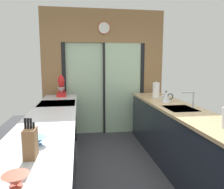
# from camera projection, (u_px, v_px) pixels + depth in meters

# --- Properties ---
(ground_plane) EXTENTS (5.04, 7.60, 0.02)m
(ground_plane) POSITION_uv_depth(u_px,v_px,m) (119.00, 172.00, 3.16)
(ground_plane) COLOR #38383D
(back_wall_unit) EXTENTS (2.64, 0.12, 2.70)m
(back_wall_unit) POSITION_uv_depth(u_px,v_px,m) (104.00, 65.00, 4.70)
(back_wall_unit) COLOR olive
(back_wall_unit) RESTS_ON ground_plane
(left_counter_run) EXTENTS (0.62, 3.80, 0.92)m
(left_counter_run) POSITION_uv_depth(u_px,v_px,m) (49.00, 159.00, 2.50)
(left_counter_run) COLOR #1E232D
(left_counter_run) RESTS_ON ground_plane
(right_counter_run) EXTENTS (0.62, 3.80, 0.92)m
(right_counter_run) POSITION_uv_depth(u_px,v_px,m) (188.00, 145.00, 2.94)
(right_counter_run) COLOR #1E232D
(right_counter_run) RESTS_ON ground_plane
(sink_faucet) EXTENTS (0.19, 0.02, 0.24)m
(sink_faucet) POSITION_uv_depth(u_px,v_px,m) (191.00, 97.00, 3.12)
(sink_faucet) COLOR #B7BABC
(sink_faucet) RESTS_ON right_counter_run
(oven_range) EXTENTS (0.60, 0.60, 0.92)m
(oven_range) POSITION_uv_depth(u_px,v_px,m) (58.00, 130.00, 3.59)
(oven_range) COLOR #B7BABC
(oven_range) RESTS_ON ground_plane
(mixing_bowl_near) EXTENTS (0.14, 0.14, 0.07)m
(mixing_bowl_near) POSITION_uv_depth(u_px,v_px,m) (16.00, 180.00, 1.13)
(mixing_bowl_near) COLOR #BC4C38
(mixing_bowl_near) RESTS_ON left_counter_run
(mixing_bowl_far) EXTENTS (0.16, 0.16, 0.06)m
(mixing_bowl_far) POSITION_uv_depth(u_px,v_px,m) (37.00, 140.00, 1.73)
(mixing_bowl_far) COLOR teal
(mixing_bowl_far) RESTS_ON left_counter_run
(knife_block) EXTENTS (0.08, 0.14, 0.28)m
(knife_block) POSITION_uv_depth(u_px,v_px,m) (30.00, 142.00, 1.48)
(knife_block) COLOR brown
(knife_block) RESTS_ON left_counter_run
(stand_mixer) EXTENTS (0.17, 0.27, 0.42)m
(stand_mixer) POSITION_uv_depth(u_px,v_px,m) (61.00, 88.00, 4.21)
(stand_mixer) COLOR red
(stand_mixer) RESTS_ON left_counter_run
(kettle) EXTENTS (0.24, 0.16, 0.19)m
(kettle) POSITION_uv_depth(u_px,v_px,m) (166.00, 97.00, 3.61)
(kettle) COLOR #B7BABC
(kettle) RESTS_ON right_counter_run
(paper_towel_roll) EXTENTS (0.15, 0.15, 0.31)m
(paper_towel_roll) POSITION_uv_depth(u_px,v_px,m) (156.00, 90.00, 4.07)
(paper_towel_roll) COLOR #B7BABC
(paper_towel_roll) RESTS_ON right_counter_run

